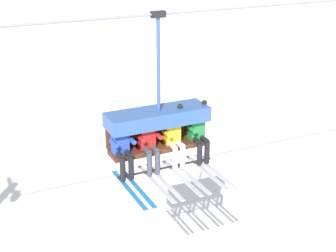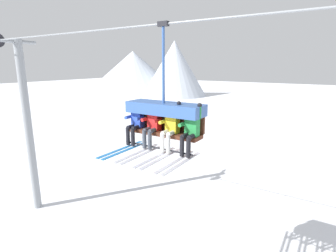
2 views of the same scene
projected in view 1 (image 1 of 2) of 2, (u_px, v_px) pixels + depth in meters
lift_cable at (189, 12)px, 9.91m from camera, size 19.45×0.05×0.05m
chairlift_chair at (157, 122)px, 10.52m from camera, size 2.13×0.74×3.14m
skier_blue at (123, 148)px, 10.11m from camera, size 0.46×1.70×1.23m
skier_red at (149, 143)px, 10.33m from camera, size 0.46×1.70×1.23m
skier_yellow at (174, 137)px, 10.56m from camera, size 0.48×1.70×1.34m
skier_green at (199, 132)px, 10.79m from camera, size 0.48×1.70×1.34m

